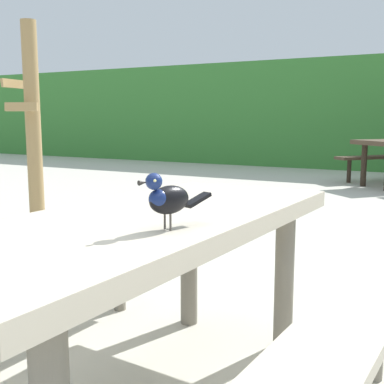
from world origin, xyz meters
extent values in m
cube|color=#B2A893|center=(-0.39, 0.26, 0.70)|extent=(0.89, 1.85, 0.07)
cylinder|color=slate|center=(-0.60, 0.98, 0.33)|extent=(0.09, 0.09, 0.67)
cylinder|color=slate|center=(-0.07, 0.94, 0.33)|extent=(0.09, 0.09, 0.67)
cube|color=#B2A893|center=(-1.09, 0.31, 0.41)|extent=(0.41, 1.73, 0.05)
cylinder|color=slate|center=(-1.04, 0.95, 0.20)|extent=(0.07, 0.07, 0.39)
cube|color=#B2A893|center=(0.31, 0.21, 0.41)|extent=(0.41, 1.73, 0.05)
cylinder|color=slate|center=(0.36, 0.85, 0.20)|extent=(0.07, 0.07, 0.39)
ellipsoid|color=black|center=(-0.18, 0.08, 0.84)|extent=(0.12, 0.16, 0.09)
ellipsoid|color=navy|center=(-0.20, 0.04, 0.84)|extent=(0.08, 0.08, 0.06)
sphere|color=navy|center=(-0.20, 0.03, 0.90)|extent=(0.05, 0.05, 0.05)
sphere|color=#EAE08C|center=(-0.19, 0.01, 0.90)|extent=(0.01, 0.01, 0.01)
sphere|color=#EAE08C|center=(-0.23, 0.02, 0.90)|extent=(0.01, 0.01, 0.01)
cone|color=black|center=(-0.22, -0.01, 0.90)|extent=(0.03, 0.03, 0.02)
cube|color=black|center=(-0.15, 0.20, 0.82)|extent=(0.07, 0.11, 0.04)
cylinder|color=#47423D|center=(-0.17, 0.07, 0.77)|extent=(0.01, 0.01, 0.05)
cylinder|color=#47423D|center=(-0.20, 0.08, 0.77)|extent=(0.01, 0.01, 0.05)
cylinder|color=#2E241A|center=(-0.66, 6.91, 0.33)|extent=(0.09, 0.09, 0.67)
cube|color=#473828|center=(-0.52, 7.72, 0.41)|extent=(1.34, 1.47, 0.05)
cylinder|color=#2E241A|center=(-0.95, 7.24, 0.20)|extent=(0.07, 0.07, 0.39)
cylinder|color=#997A4C|center=(-3.06, 2.31, 1.00)|extent=(0.15, 0.15, 2.01)
cube|color=#A08050|center=(-3.00, 2.11, 1.19)|extent=(0.32, 0.13, 0.08)
cube|color=#A08050|center=(-3.27, 2.28, 1.42)|extent=(0.09, 0.33, 0.08)
camera|label=1|loc=(0.59, -1.21, 1.09)|focal=45.78mm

